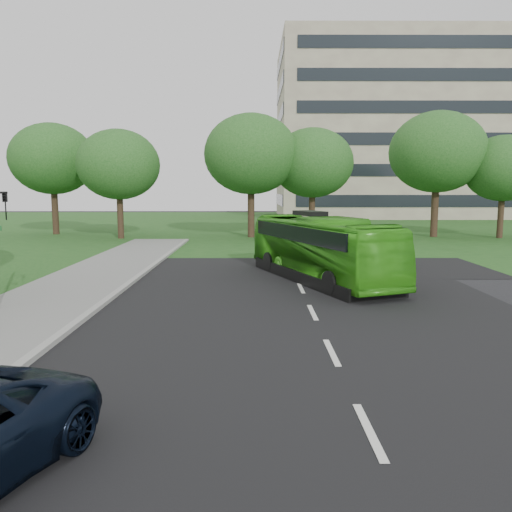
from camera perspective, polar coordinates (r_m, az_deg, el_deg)
The scene contains 11 objects.
ground at distance 14.43m, azimuth 7.40°, elevation -8.39°, with size 160.00×160.00×0.00m, color black.
street_surfaces at distance 36.75m, azimuth 2.13°, elevation 1.43°, with size 120.00×120.00×0.15m.
office_building at distance 79.84m, azimuth 17.64°, elevation 13.37°, with size 40.10×20.10×25.00m.
tree_park_a at distance 42.16m, azimuth -15.44°, elevation 10.03°, with size 6.61×6.61×8.78m.
tree_park_b at distance 41.81m, azimuth -0.57°, elevation 11.55°, with size 7.75×7.75×10.16m.
tree_park_c at distance 43.08m, azimuth 6.48°, elevation 10.51°, with size 6.88×6.88×9.14m.
tree_park_d at distance 44.76m, azimuth 20.02°, elevation 11.08°, with size 7.87×7.87×10.41m.
tree_park_e at distance 45.68m, azimuth 26.45°, elevation 8.95°, with size 6.27×6.27×8.35m.
tree_park_f at distance 48.13m, azimuth -22.25°, elevation 10.22°, with size 7.32×7.32×9.77m.
bus at distance 22.06m, azimuth 7.31°, elevation 0.87°, with size 2.35×10.06×2.80m, color green.
sedan at distance 26.19m, azimuth 12.78°, elevation 0.15°, with size 1.39×3.99×1.32m, color #9E9EA2.
Camera 1 is at (-1.90, -13.75, 3.95)m, focal length 35.00 mm.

